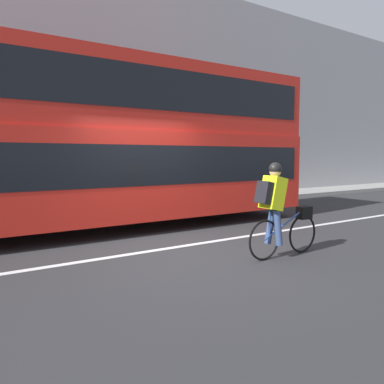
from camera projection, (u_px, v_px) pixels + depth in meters
ground_plane at (178, 251)px, 6.75m from camera, size 80.00×80.00×0.00m
road_center_line at (171, 248)px, 6.96m from camera, size 50.00×0.14×0.01m
sidewalk_curb at (83, 210)px, 11.43m from camera, size 60.00×1.93×0.15m
building_facade at (69, 83)px, 11.98m from camera, size 60.00×0.30×8.10m
bus at (89, 137)px, 8.34m from camera, size 11.00×2.52×3.85m
cyclist_on_bike at (278, 207)px, 6.22m from camera, size 1.60×0.32×1.61m
trash_bin at (146, 187)px, 12.43m from camera, size 0.44×0.44×1.05m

